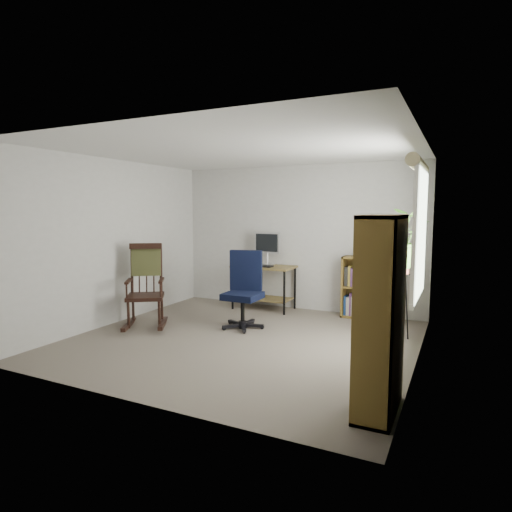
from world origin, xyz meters
The scene contains 18 objects.
floor centered at (0.00, 0.00, 0.00)m, with size 4.20×4.00×0.00m, color slate.
ceiling centered at (0.00, 0.00, 2.40)m, with size 4.20×4.00×0.00m, color silver.
wall_back centered at (0.00, 2.00, 1.20)m, with size 4.20×0.00×2.40m, color silver.
wall_front centered at (0.00, -2.00, 1.20)m, with size 4.20×0.00×2.40m, color silver.
wall_left centered at (-2.10, 0.00, 1.20)m, with size 0.00×4.00×2.40m, color silver.
wall_right centered at (2.10, 0.00, 1.20)m, with size 0.00×4.00×2.40m, color silver.
window centered at (2.06, 0.30, 1.40)m, with size 0.12×1.20×1.50m, color white, non-canonical shape.
desk centered at (-0.48, 1.70, 0.37)m, with size 1.02×0.56×0.73m, color olive, non-canonical shape.
monitor centered at (-0.48, 1.84, 1.01)m, with size 0.46×0.16×0.56m, color #B5B5BA, non-canonical shape.
keyboard centered at (-0.48, 1.58, 0.75)m, with size 0.40×0.15×0.03m, color black.
office_chair centered at (-0.26, 0.49, 0.55)m, with size 0.60×0.60×1.11m, color black, non-canonical shape.
rocking_chair centered at (-1.54, -0.04, 0.60)m, with size 0.62×1.04×1.21m, color black, non-canonical shape.
low_bookshelf centered at (1.29, 1.82, 0.48)m, with size 0.90×0.30×0.95m, color brown, non-canonical shape.
tall_bookshelf centered at (1.92, -1.25, 0.82)m, with size 0.31×0.71×1.63m, color brown, non-canonical shape.
plant_stand centered at (1.80, 0.89, 0.50)m, with size 0.28×0.28×1.01m, color black, non-canonical shape.
spider_plant centered at (1.80, 0.89, 1.67)m, with size 1.69×1.88×1.46m, color #3D6E26.
potted_plant_small centered at (1.57, 1.83, 1.01)m, with size 0.13×0.24×0.11m, color #3D6E26.
framed_picture centered at (1.29, 1.97, 1.41)m, with size 0.32×0.04×0.32m, color black, non-canonical shape.
Camera 1 is at (2.49, -4.75, 1.67)m, focal length 30.00 mm.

